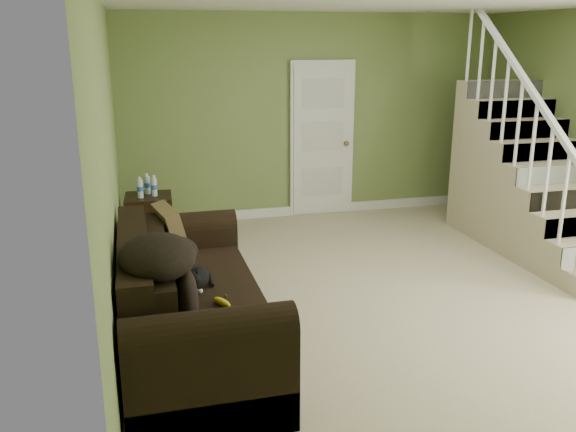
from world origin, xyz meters
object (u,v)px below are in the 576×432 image
sofa (186,308)px  side_table (150,221)px  cat (199,279)px  banana (222,302)px

sofa → side_table: (-0.17, 2.49, -0.04)m
cat → banana: cat is taller
sofa → banana: sofa is taller
side_table → banana: 2.87m
cat → banana: 0.35m
side_table → banana: side_table is taller
banana → side_table: bearing=69.3°
sofa → cat: 0.25m
side_table → banana: bearing=-82.1°
side_table → cat: 2.54m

